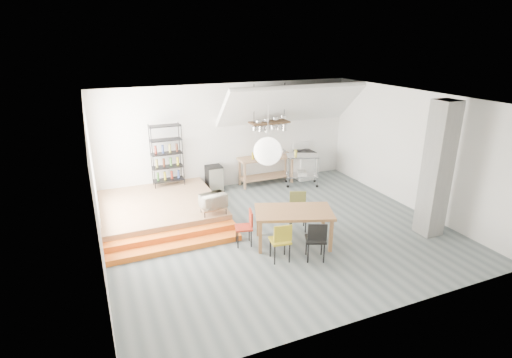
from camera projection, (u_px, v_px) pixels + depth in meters
name	position (u px, v px, depth m)	size (l,w,h in m)	color
floor	(278.00, 231.00, 9.78)	(8.00, 8.00, 0.00)	#545E61
wall_back	(229.00, 136.00, 12.28)	(8.00, 0.04, 3.20)	silver
wall_left	(95.00, 193.00, 7.78)	(0.04, 7.00, 3.20)	silver
wall_right	(413.00, 151.00, 10.72)	(0.04, 7.00, 3.20)	silver
ceiling	(281.00, 99.00, 8.71)	(8.00, 7.00, 0.02)	white
slope_ceiling	(291.00, 104.00, 12.11)	(4.40, 1.80, 0.15)	white
window_pane	(92.00, 163.00, 9.02)	(0.02, 2.50, 2.20)	white
platform	(160.00, 209.00, 10.53)	(3.00, 3.00, 0.40)	#96704B
step_lower	(176.00, 247.00, 8.88)	(3.00, 0.35, 0.13)	orange
step_upper	(173.00, 237.00, 9.17)	(3.00, 0.35, 0.27)	orange
concrete_column	(437.00, 170.00, 9.16)	(0.50, 0.50, 3.20)	gray
kitchen_counter	(266.00, 165.00, 12.71)	(1.80, 0.60, 0.91)	#96704B
stove	(304.00, 164.00, 13.28)	(0.60, 0.60, 1.18)	white
pot_rack	(270.00, 125.00, 12.07)	(1.20, 0.50, 1.43)	#3B2617
wire_shelving	(167.00, 154.00, 11.38)	(0.88, 0.38, 1.80)	black
microwave_shelf	(213.00, 208.00, 9.74)	(0.60, 0.40, 0.16)	#96704B
paper_lantern	(268.00, 151.00, 8.42)	(0.60, 0.60, 0.60)	white
dining_table	(294.00, 214.00, 8.94)	(1.95, 1.50, 0.82)	#9A6638
chair_mustard	(281.00, 239.00, 8.27)	(0.46, 0.46, 0.88)	#AD991D
chair_black	(316.00, 238.00, 8.29)	(0.54, 0.54, 0.90)	black
chair_olive	(298.00, 207.00, 9.74)	(0.56, 0.56, 0.93)	olive
chair_red	(247.00, 225.00, 8.98)	(0.45, 0.45, 0.83)	#9E2816
rolling_cart	(302.00, 166.00, 12.60)	(1.13, 0.88, 0.99)	silver
mini_fridge	(214.00, 179.00, 12.20)	(0.47, 0.47, 0.80)	black
microwave	(213.00, 201.00, 9.67)	(0.60, 0.41, 0.33)	beige
bowl	(261.00, 157.00, 12.48)	(0.24, 0.24, 0.06)	silver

